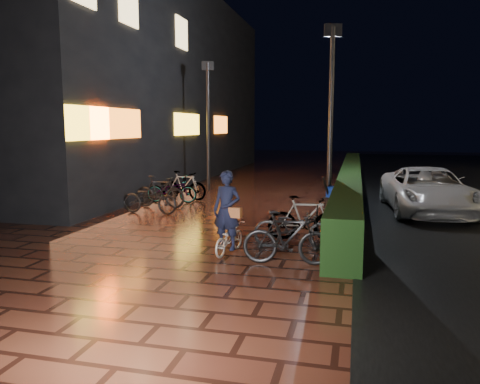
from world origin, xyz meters
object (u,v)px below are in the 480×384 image
(cyclist, at_px, (228,223))
(cart_assembly, at_px, (334,193))
(traffic_barrier, at_px, (337,217))
(van, at_px, (427,190))

(cyclist, xyz_separation_m, cart_assembly, (1.81, 5.28, -0.07))
(cyclist, distance_m, traffic_barrier, 3.47)
(cart_assembly, bearing_deg, van, 9.93)
(traffic_barrier, distance_m, cart_assembly, 2.48)
(cart_assembly, bearing_deg, traffic_barrier, -85.57)
(traffic_barrier, relative_size, cart_assembly, 1.44)
(cyclist, height_order, traffic_barrier, cyclist)
(traffic_barrier, bearing_deg, van, 49.90)
(van, xyz_separation_m, cyclist, (-4.46, -5.75, -0.04))
(traffic_barrier, bearing_deg, cart_assembly, 94.43)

